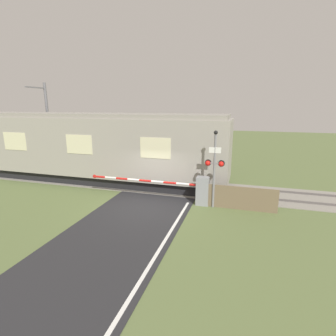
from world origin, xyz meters
The scene contains 7 objects.
ground_plane centered at (0.00, 0.00, 0.00)m, with size 80.00×80.00×0.00m, color #5B6B3D.
track_bed centered at (0.00, 3.26, 0.02)m, with size 36.00×3.20×0.13m.
train centered at (-4.66, 3.26, 2.16)m, with size 16.60×3.14×4.23m.
crossing_barrier centered at (2.06, 0.98, 0.74)m, with size 6.29×0.44×1.40m.
signal_post centered at (3.07, 0.82, 2.05)m, with size 0.91×0.26×3.62m.
catenary_pole centered at (-9.93, 5.50, 3.30)m, with size 0.20×1.90×6.30m.
roadside_fence centered at (4.36, 0.88, 0.55)m, with size 3.18×0.06×1.10m.
Camera 1 is at (4.35, -10.97, 4.74)m, focal length 28.00 mm.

